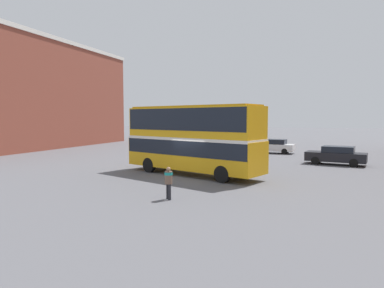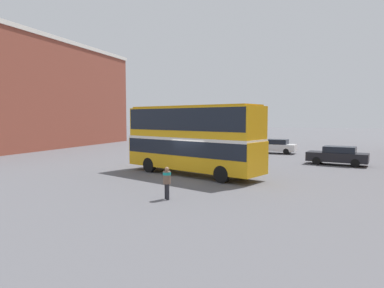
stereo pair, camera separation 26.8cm
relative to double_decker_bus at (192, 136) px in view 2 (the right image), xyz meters
The scene contains 6 objects.
ground_plane 2.83m from the double_decker_bus, 76.87° to the right, with size 240.00×240.00×0.00m, color #5B5B60.
building_row_left 29.94m from the double_decker_bus, 155.31° to the left, with size 9.61×33.16×13.90m.
double_decker_bus is the anchor object (origin of this frame).
pedestrian_foreground 7.42m from the double_decker_bus, 79.63° to the right, with size 0.55×0.55×1.57m.
parked_car_kerb_near 17.16m from the double_decker_bus, 77.25° to the left, with size 4.68×2.35×1.54m.
parked_car_kerb_far 13.17m from the double_decker_bus, 42.10° to the left, with size 4.95×2.67×1.55m.
Camera 2 is at (7.73, -20.99, 3.90)m, focal length 32.00 mm.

